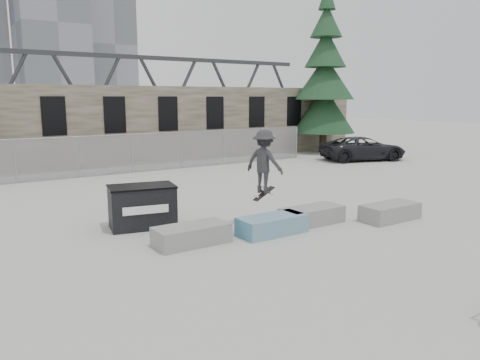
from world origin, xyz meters
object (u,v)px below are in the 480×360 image
object	(u,v)px
planter_offset	(390,211)
skateboarder	(264,162)
planter_center_right	(312,215)
spruce_tree	(325,81)
suv	(363,148)
planter_far_left	(192,234)
planter_center_left	(272,224)
dumpster	(142,206)

from	to	relation	value
planter_offset	skateboarder	bearing A→B (deg)	157.26
planter_center_right	skateboarder	world-z (taller)	skateboarder
spruce_tree	planter_offset	bearing A→B (deg)	-126.85
planter_offset	suv	bearing A→B (deg)	45.28
planter_far_left	planter_center_left	world-z (taller)	same
spruce_tree	suv	world-z (taller)	spruce_tree
planter_center_right	planter_offset	size ratio (longest dim) A/B	1.00
dumpster	planter_center_left	bearing A→B (deg)	-32.38
spruce_tree	skateboarder	distance (m)	20.34
dumpster	suv	xyz separation A→B (m)	(17.21, 6.86, 0.09)
skateboarder	planter_offset	bearing A→B (deg)	-134.87
planter_far_left	suv	bearing A→B (deg)	28.72
planter_far_left	planter_center_right	world-z (taller)	same
spruce_tree	planter_center_right	bearing A→B (deg)	-134.28
planter_offset	spruce_tree	world-z (taller)	spruce_tree
spruce_tree	dumpster	bearing A→B (deg)	-147.77
dumpster	skateboarder	distance (m)	3.89
planter_center_right	suv	bearing A→B (deg)	36.48
planter_center_left	suv	world-z (taller)	suv
planter_offset	planter_center_left	bearing A→B (deg)	168.33
planter_center_left	skateboarder	size ratio (longest dim) A/B	0.96
planter_center_left	suv	size ratio (longest dim) A/B	0.38
skateboarder	planter_center_right	bearing A→B (deg)	-133.40
planter_offset	spruce_tree	distance (m)	19.29
planter_offset	dumpster	xyz separation A→B (m)	(-6.89, 3.56, 0.36)
planter_center_right	planter_offset	xyz separation A→B (m)	(2.37, -1.04, 0.00)
spruce_tree	skateboarder	size ratio (longest dim) A/B	5.53
planter_far_left	planter_center_left	distance (m)	2.41
planter_far_left	spruce_tree	world-z (taller)	spruce_tree
suv	spruce_tree	bearing A→B (deg)	7.16
planter_center_left	dumpster	xyz separation A→B (m)	(-2.82, 2.72, 0.36)
spruce_tree	skateboarder	world-z (taller)	spruce_tree
dumpster	spruce_tree	world-z (taller)	spruce_tree
planter_center_right	skateboarder	size ratio (longest dim) A/B	0.96
planter_far_left	suv	xyz separation A→B (m)	(16.77, 9.19, 0.45)
planter_center_right	skateboarder	xyz separation A→B (m)	(-1.44, 0.56, 1.70)
planter_center_right	planter_center_left	bearing A→B (deg)	-173.42
planter_far_left	planter_offset	xyz separation A→B (m)	(6.45, -1.23, 0.00)
planter_far_left	dumpster	distance (m)	2.39
planter_center_left	suv	xyz separation A→B (m)	(14.39, 9.58, 0.45)
dumpster	skateboarder	size ratio (longest dim) A/B	1.02
skateboarder	planter_center_left	bearing A→B (deg)	138.87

